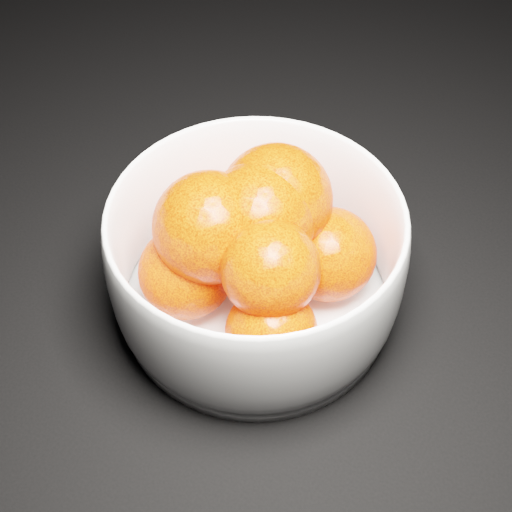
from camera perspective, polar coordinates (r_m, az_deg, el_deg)
The scene contains 3 objects.
ground at distance 0.76m, azimuth 0.85°, elevation 14.44°, with size 3.00×3.00×0.00m, color black.
bowl at distance 0.50m, azimuth 0.00°, elevation -0.38°, with size 0.21×0.21×0.10m.
orange_pile at distance 0.50m, azimuth -0.16°, elevation 1.36°, with size 0.15×0.15×0.11m.
Camera 1 is at (0.36, -0.51, 0.43)m, focal length 50.00 mm.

